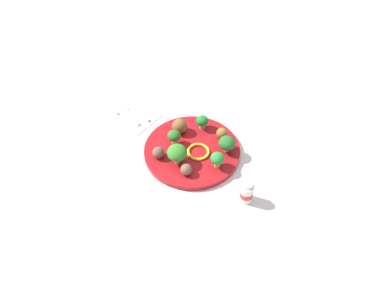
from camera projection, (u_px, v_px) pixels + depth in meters
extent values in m
plane|color=silver|center=(192.00, 152.00, 1.07)|extent=(4.00, 4.00, 0.00)
cylinder|color=maroon|center=(192.00, 151.00, 1.07)|extent=(0.28, 0.28, 0.02)
cylinder|color=#8FBA6A|center=(202.00, 126.00, 1.12)|extent=(0.02, 0.02, 0.02)
ellipsoid|color=#1F7329|center=(202.00, 121.00, 1.10)|extent=(0.04, 0.04, 0.03)
cylinder|color=#A4CA6D|center=(174.00, 141.00, 1.07)|extent=(0.01, 0.01, 0.02)
ellipsoid|color=#2A6322|center=(174.00, 136.00, 1.05)|extent=(0.04, 0.04, 0.03)
cylinder|color=#97BB6C|center=(226.00, 149.00, 1.05)|extent=(0.02, 0.02, 0.01)
ellipsoid|color=#256328|center=(227.00, 143.00, 1.04)|extent=(0.05, 0.05, 0.04)
cylinder|color=#ABBE6D|center=(217.00, 164.00, 1.01)|extent=(0.02, 0.02, 0.02)
ellipsoid|color=#268231|center=(218.00, 158.00, 0.99)|extent=(0.04, 0.04, 0.03)
cylinder|color=#AAC976|center=(176.00, 159.00, 1.03)|extent=(0.02, 0.02, 0.02)
ellipsoid|color=#327B27|center=(176.00, 152.00, 1.00)|extent=(0.06, 0.06, 0.04)
sphere|color=brown|center=(186.00, 170.00, 0.99)|extent=(0.03, 0.03, 0.03)
sphere|color=brown|center=(222.00, 133.00, 1.08)|extent=(0.03, 0.03, 0.03)
sphere|color=brown|center=(158.00, 152.00, 1.03)|extent=(0.03, 0.03, 0.03)
sphere|color=brown|center=(180.00, 126.00, 1.10)|extent=(0.05, 0.05, 0.05)
torus|color=yellow|center=(199.00, 151.00, 1.05)|extent=(0.08, 0.08, 0.01)
cube|color=white|center=(130.00, 114.00, 1.18)|extent=(0.17, 0.13, 0.01)
cube|color=silver|center=(129.00, 118.00, 1.16)|extent=(0.09, 0.01, 0.01)
cube|color=silver|center=(116.00, 110.00, 1.19)|extent=(0.03, 0.02, 0.01)
cube|color=silver|center=(139.00, 114.00, 1.18)|extent=(0.09, 0.02, 0.01)
cube|color=silver|center=(125.00, 104.00, 1.21)|extent=(0.06, 0.02, 0.01)
cylinder|color=white|center=(246.00, 193.00, 0.94)|extent=(0.03, 0.03, 0.06)
cylinder|color=red|center=(246.00, 193.00, 0.94)|extent=(0.04, 0.04, 0.02)
cylinder|color=silver|center=(248.00, 185.00, 0.92)|extent=(0.02, 0.02, 0.01)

